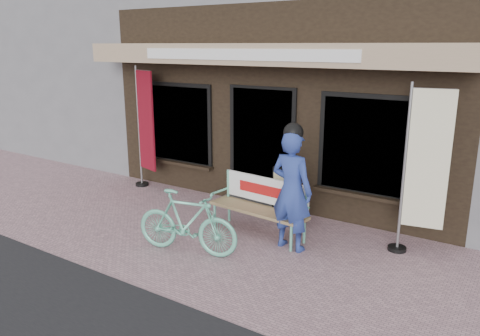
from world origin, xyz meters
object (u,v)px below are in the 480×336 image
Objects in this scene: bench at (261,202)px; menu_stand at (285,196)px; person at (292,188)px; nobori_cream at (423,169)px; bicycle at (187,222)px; nobori_red at (145,127)px.

menu_stand is (0.11, 0.58, -0.04)m from bench.
nobori_cream reaches higher than person.
menu_stand is (-0.53, 0.82, -0.43)m from person.
nobori_cream is (1.59, 0.82, 0.34)m from person.
bench is at bearing -175.51° from nobori_cream.
person reaches higher than menu_stand.
bicycle is 3.43m from nobori_red.
person is at bearing 1.49° from nobori_red.
nobori_red is 1.03× the size of nobori_cream.
menu_stand is (0.63, 1.77, 0.02)m from bicycle.
bench is 0.79m from person.
bicycle is 1.88m from menu_stand.
bench is 1.78× the size of menu_stand.
bench is at bearing -36.23° from bicycle.
bicycle is 1.63× the size of menu_stand.
nobori_red is (-3.85, 1.02, 0.37)m from person.
person is 4.00m from nobori_red.
nobori_red reaches higher than menu_stand.
nobori_cream is at bearing 32.77° from person.
menu_stand is at bearing 12.82° from nobori_red.
person is at bearing -48.11° from menu_stand.
person is 1.57m from bicycle.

